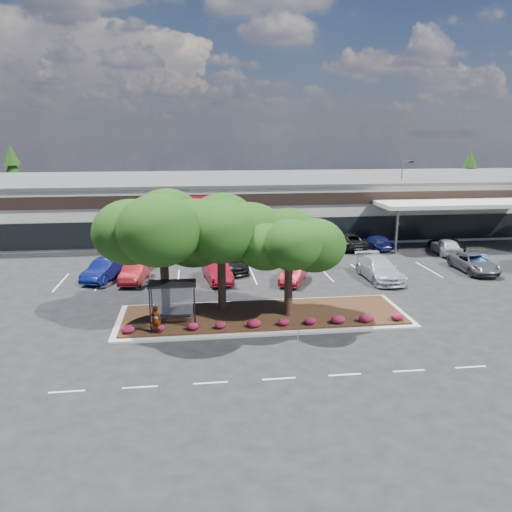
{
  "coord_description": "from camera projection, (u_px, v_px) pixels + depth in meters",
  "views": [
    {
      "loc": [
        -6.15,
        -25.05,
        11.2
      ],
      "look_at": [
        -1.76,
        9.62,
        2.6
      ],
      "focal_mm": 35.0,
      "sensor_mm": 36.0,
      "label": 1
    }
  ],
  "objects": [
    {
      "name": "landscape_island",
      "position": [
        263.0,
        316.0,
        31.14
      ],
      "size": [
        18.0,
        6.0,
        0.26
      ],
      "color": "#AAAAA5",
      "rests_on": "ground"
    },
    {
      "name": "light_pole",
      "position": [
        401.0,
        203.0,
        55.76
      ],
      "size": [
        1.4,
        0.82,
        8.39
      ],
      "rotation": [
        0.0,
        0.0,
        0.37
      ],
      "color": "#AAAAA5",
      "rests_on": "ground"
    },
    {
      "name": "car_11",
      "position": [
        189.0,
        249.0,
        46.06
      ],
      "size": [
        1.87,
        5.18,
        1.7
      ],
      "primitive_type": "imported",
      "rotation": [
        0.0,
        0.0,
        3.16
      ],
      "color": "#175022",
      "rests_on": "ground"
    },
    {
      "name": "car_0",
      "position": [
        105.0,
        270.0,
        39.17
      ],
      "size": [
        3.29,
        5.17,
        1.61
      ],
      "primitive_type": "imported",
      "rotation": [
        0.0,
        0.0,
        -0.35
      ],
      "color": "#0C155B",
      "rests_on": "ground"
    },
    {
      "name": "conifer_north_east",
      "position": [
        468.0,
        181.0,
        73.02
      ],
      "size": [
        3.96,
        3.96,
        9.0
      ],
      "primitive_type": "cone",
      "color": "#16390E",
      "rests_on": "ground"
    },
    {
      "name": "conifer_north_west",
      "position": [
        14.0,
        181.0,
        67.01
      ],
      "size": [
        4.4,
        4.4,
        10.0
      ],
      "primitive_type": "cone",
      "color": "#16390E",
      "rests_on": "ground"
    },
    {
      "name": "shrub_row",
      "position": [
        269.0,
        322.0,
        29.02
      ],
      "size": [
        17.0,
        0.8,
        0.5
      ],
      "primitive_type": null,
      "color": "maroon",
      "rests_on": "landscape_island"
    },
    {
      "name": "car_10",
      "position": [
        204.0,
        246.0,
        47.78
      ],
      "size": [
        3.35,
        4.61,
        1.46
      ],
      "primitive_type": "imported",
      "rotation": [
        0.0,
        0.0,
        2.71
      ],
      "color": "#662504",
      "rests_on": "ground"
    },
    {
      "name": "car_14",
      "position": [
        345.0,
        240.0,
        49.94
      ],
      "size": [
        3.58,
        6.01,
        1.56
      ],
      "primitive_type": "imported",
      "rotation": [
        0.0,
        0.0,
        3.32
      ],
      "color": "black",
      "rests_on": "ground"
    },
    {
      "name": "retail_store",
      "position": [
        246.0,
        203.0,
        59.48
      ],
      "size": [
        80.4,
        25.2,
        6.25
      ],
      "color": "silver",
      "rests_on": "ground"
    },
    {
      "name": "car_1",
      "position": [
        135.0,
        272.0,
        38.64
      ],
      "size": [
        2.22,
        4.76,
        1.51
      ],
      "primitive_type": "imported",
      "rotation": [
        0.0,
        0.0,
        -0.14
      ],
      "color": "maroon",
      "rests_on": "ground"
    },
    {
      "name": "lane_markings",
      "position": [
        276.0,
        286.0,
        37.58
      ],
      "size": [
        33.12,
        20.06,
        0.01
      ],
      "color": "silver",
      "rests_on": "ground"
    },
    {
      "name": "island_tree_west",
      "position": [
        164.0,
        253.0,
        29.91
      ],
      "size": [
        7.2,
        7.2,
        7.89
      ],
      "primitive_type": null,
      "color": "#16390E",
      "rests_on": "landscape_island"
    },
    {
      "name": "car_3",
      "position": [
        225.0,
        261.0,
        41.65
      ],
      "size": [
        4.24,
        6.0,
        1.61
      ],
      "primitive_type": "imported",
      "rotation": [
        0.0,
        0.0,
        0.4
      ],
      "color": "black",
      "rests_on": "ground"
    },
    {
      "name": "car_8",
      "position": [
        478.0,
        262.0,
        41.77
      ],
      "size": [
        3.07,
        4.42,
        1.38
      ],
      "primitive_type": "imported",
      "rotation": [
        0.0,
        0.0,
        -0.43
      ],
      "color": "navy",
      "rests_on": "ground"
    },
    {
      "name": "car_2",
      "position": [
        217.0,
        271.0,
        38.72
      ],
      "size": [
        2.39,
        5.04,
        1.6
      ],
      "primitive_type": "imported",
      "rotation": [
        0.0,
        0.0,
        0.15
      ],
      "color": "maroon",
      "rests_on": "ground"
    },
    {
      "name": "car_5",
      "position": [
        379.0,
        269.0,
        39.17
      ],
      "size": [
        2.54,
        5.94,
        1.71
      ],
      "primitive_type": "imported",
      "rotation": [
        0.0,
        0.0,
        0.02
      ],
      "color": "silver",
      "rests_on": "ground"
    },
    {
      "name": "island_tree_mid",
      "position": [
        221.0,
        254.0,
        31.08
      ],
      "size": [
        6.6,
        6.6,
        7.32
      ],
      "primitive_type": null,
      "color": "#16390E",
      "rests_on": "landscape_island"
    },
    {
      "name": "survey_stake",
      "position": [
        298.0,
        338.0,
        26.32
      ],
      "size": [
        0.08,
        0.14,
        1.13
      ],
      "color": "#957D4E",
      "rests_on": "ground"
    },
    {
      "name": "ground",
      "position": [
        309.0,
        342.0,
        27.56
      ],
      "size": [
        160.0,
        160.0,
        0.0
      ],
      "primitive_type": "plane",
      "color": "black",
      "rests_on": "ground"
    },
    {
      "name": "person_waiting",
      "position": [
        156.0,
        320.0,
        27.91
      ],
      "size": [
        0.68,
        0.54,
        1.62
      ],
      "primitive_type": "imported",
      "rotation": [
        0.0,
        0.0,
        2.85
      ],
      "color": "#594C47",
      "rests_on": "landscape_island"
    },
    {
      "name": "car_15",
      "position": [
        376.0,
        242.0,
        49.78
      ],
      "size": [
        2.47,
        4.79,
        1.33
      ],
      "primitive_type": "imported",
      "rotation": [
        0.0,
        0.0,
        3.28
      ],
      "color": "navy",
      "rests_on": "ground"
    },
    {
      "name": "car_9",
      "position": [
        152.0,
        253.0,
        44.69
      ],
      "size": [
        3.91,
        5.69,
        1.53
      ],
      "primitive_type": "imported",
      "rotation": [
        0.0,
        0.0,
        2.77
      ],
      "color": "black",
      "rests_on": "ground"
    },
    {
      "name": "car_13",
      "position": [
        306.0,
        244.0,
        48.06
      ],
      "size": [
        2.84,
        5.25,
        1.7
      ],
      "primitive_type": "imported",
      "rotation": [
        0.0,
        0.0,
        2.97
      ],
      "color": "slate",
      "rests_on": "ground"
    },
    {
      "name": "car_17",
      "position": [
        446.0,
        246.0,
        47.3
      ],
      "size": [
        2.43,
        4.77,
        1.56
      ],
      "primitive_type": "imported",
      "rotation": [
        0.0,
        0.0,
        3.01
      ],
      "color": "#BCBCBC",
      "rests_on": "ground"
    },
    {
      "name": "car_4",
      "position": [
        293.0,
        274.0,
        38.41
      ],
      "size": [
        3.05,
        4.53,
        1.41
      ],
      "primitive_type": "imported",
      "rotation": [
        0.0,
        0.0,
        -0.4
      ],
      "color": "maroon",
      "rests_on": "ground"
    },
    {
      "name": "island_tree_east",
      "position": [
        289.0,
        264.0,
        30.22
      ],
      "size": [
        5.8,
        5.8,
        6.5
      ],
      "primitive_type": null,
      "color": "#16390E",
      "rests_on": "landscape_island"
    },
    {
      "name": "car_7",
      "position": [
        474.0,
        263.0,
        41.39
      ],
      "size": [
        2.57,
        5.38,
        1.48
      ],
      "primitive_type": "imported",
      "rotation": [
        0.0,
        0.0,
        -0.02
      ],
      "color": "#4F5157",
      "rests_on": "ground"
    },
    {
      "name": "bus_shelter",
      "position": [
        172.0,
        291.0,
        28.93
      ],
      "size": [
        2.75,
        1.55,
        2.59
      ],
      "color": "black",
      "rests_on": "landscape_island"
    },
    {
      "name": "car_16",
      "position": [
        446.0,
        244.0,
        48.86
      ],
      "size": [
        2.47,
        4.38,
        1.41
      ],
      "primitive_type": "imported",
      "rotation": [
        0.0,
        0.0,
        3.35
      ],
      "color": "black",
      "rests_on": "ground"
    }
  ]
}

